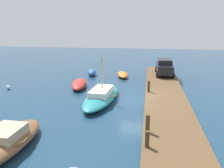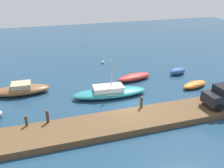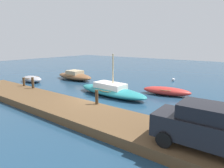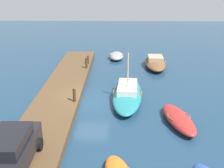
% 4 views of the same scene
% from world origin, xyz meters
% --- Properties ---
extents(ground_plane, '(84.00, 84.00, 0.00)m').
position_xyz_m(ground_plane, '(0.00, 0.00, 0.00)').
color(ground_plane, navy).
extents(dock_platform, '(26.16, 3.23, 0.49)m').
position_xyz_m(dock_platform, '(0.00, -2.40, 0.24)').
color(dock_platform, brown).
rests_on(dock_platform, ground_plane).
extents(rowboat_red, '(4.31, 2.12, 0.70)m').
position_xyz_m(rowboat_red, '(3.09, 5.76, 0.36)').
color(rowboat_red, '#B72D28').
rests_on(rowboat_red, ground_plane).
extents(motorboat_brown, '(5.50, 2.20, 1.15)m').
position_xyz_m(motorboat_brown, '(-8.81, 5.82, 0.48)').
color(motorboat_brown, brown).
rests_on(motorboat_brown, ground_plane).
extents(sailboat_teal, '(7.27, 2.66, 3.62)m').
position_xyz_m(sailboat_teal, '(-0.70, 2.69, 0.45)').
color(sailboat_teal, teal).
rests_on(sailboat_teal, ground_plane).
extents(rowboat_orange, '(3.25, 1.87, 0.59)m').
position_xyz_m(rowboat_orange, '(8.36, 2.05, 0.30)').
color(rowboat_orange, orange).
rests_on(rowboat_orange, ground_plane).
extents(dinghy_blue, '(2.40, 1.48, 0.76)m').
position_xyz_m(dinghy_blue, '(8.67, 5.87, 0.39)').
color(dinghy_blue, '#2D569E').
rests_on(dinghy_blue, ground_plane).
extents(mooring_post_west, '(0.20, 0.20, 0.81)m').
position_xyz_m(mooring_post_west, '(-8.25, -1.04, 0.89)').
color(mooring_post_west, '#47331E').
rests_on(mooring_post_west, dock_platform).
extents(mooring_post_mid_west, '(0.22, 0.22, 0.99)m').
position_xyz_m(mooring_post_mid_west, '(-6.72, -1.04, 0.99)').
color(mooring_post_mid_west, '#47331E').
rests_on(mooring_post_mid_west, dock_platform).
extents(mooring_post_mid_east, '(0.22, 0.22, 0.97)m').
position_xyz_m(mooring_post_mid_east, '(0.94, -1.04, 0.97)').
color(mooring_post_mid_east, '#47331E').
rests_on(mooring_post_mid_east, dock_platform).
extents(marker_buoy, '(0.38, 0.38, 0.38)m').
position_xyz_m(marker_buoy, '(1.32, 12.27, 0.19)').
color(marker_buoy, silver).
rests_on(marker_buoy, ground_plane).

